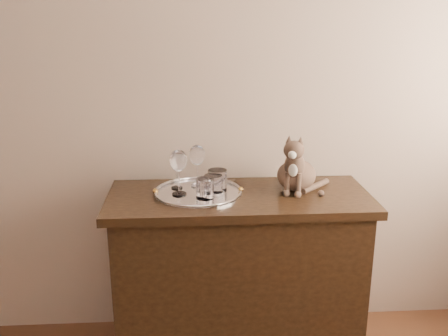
# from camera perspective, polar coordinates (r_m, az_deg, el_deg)

# --- Properties ---
(wall_back) EXTENTS (4.00, 0.10, 2.70)m
(wall_back) POSITION_cam_1_polar(r_m,az_deg,el_deg) (2.49, -12.98, 10.09)
(wall_back) COLOR tan
(wall_back) RESTS_ON ground
(sideboard) EXTENTS (1.20, 0.50, 0.85)m
(sideboard) POSITION_cam_1_polar(r_m,az_deg,el_deg) (2.46, 1.65, -12.42)
(sideboard) COLOR black
(sideboard) RESTS_ON ground
(tray) EXTENTS (0.40, 0.40, 0.01)m
(tray) POSITION_cam_1_polar(r_m,az_deg,el_deg) (2.29, -2.95, -2.88)
(tray) COLOR silver
(tray) RESTS_ON sideboard
(wine_glass_a) EXTENTS (0.06, 0.06, 0.17)m
(wine_glass_a) POSITION_cam_1_polar(r_m,az_deg,el_deg) (2.32, -5.46, -0.30)
(wine_glass_a) COLOR silver
(wine_glass_a) RESTS_ON tray
(wine_glass_b) EXTENTS (0.08, 0.08, 0.20)m
(wine_glass_b) POSITION_cam_1_polar(r_m,az_deg,el_deg) (2.34, -3.07, 0.25)
(wine_glass_b) COLOR silver
(wine_glass_b) RESTS_ON tray
(wine_glass_c) EXTENTS (0.08, 0.08, 0.21)m
(wine_glass_c) POSITION_cam_1_polar(r_m,az_deg,el_deg) (2.23, -5.20, -0.49)
(wine_glass_c) COLOR white
(wine_glass_c) RESTS_ON tray
(tumbler_a) EXTENTS (0.08, 0.08, 0.09)m
(tumbler_a) POSITION_cam_1_polar(r_m,az_deg,el_deg) (2.23, -1.23, -1.99)
(tumbler_a) COLOR white
(tumbler_a) RESTS_ON tray
(tumbler_b) EXTENTS (0.08, 0.08, 0.09)m
(tumbler_b) POSITION_cam_1_polar(r_m,az_deg,el_deg) (2.20, -2.20, -2.36)
(tumbler_b) COLOR white
(tumbler_b) RESTS_ON tray
(tumbler_c) EXTENTS (0.09, 0.09, 0.10)m
(tumbler_c) POSITION_cam_1_polar(r_m,az_deg,el_deg) (2.29, -0.76, -1.41)
(tumbler_c) COLOR white
(tumbler_c) RESTS_ON tray
(cat) EXTENTS (0.35, 0.34, 0.28)m
(cat) POSITION_cam_1_polar(r_m,az_deg,el_deg) (2.33, 8.35, 0.84)
(cat) COLOR #493C2B
(cat) RESTS_ON sideboard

